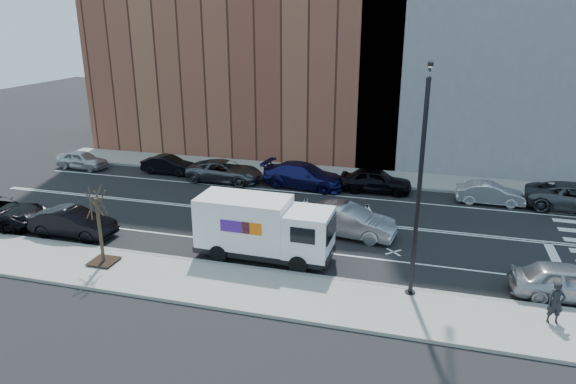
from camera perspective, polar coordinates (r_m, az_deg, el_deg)
The scene contains 20 objects.
ground at distance 30.03m, azimuth 0.66°, elevation -2.75°, with size 120.00×120.00×0.00m, color black.
sidewalk_near at distance 22.42m, azimuth -5.23°, elevation -10.58°, with size 44.00×3.60×0.15m, color gray.
sidewalk_far at distance 38.11m, azimuth 4.07°, elevation 2.07°, with size 44.00×3.60×0.15m, color gray.
curb_near at distance 23.90m, azimuth -3.71°, elevation -8.53°, with size 44.00×0.25×0.17m, color gray.
curb_far at distance 36.43m, azimuth 3.49°, elevation 1.29°, with size 44.00×0.25×0.17m, color gray.
road_markings at distance 30.03m, azimuth 0.66°, elevation -2.74°, with size 40.00×8.60×0.01m, color white, non-canonical shape.
bldg_brick at distance 45.20m, azimuth -4.27°, elevation 18.75°, with size 26.00×10.00×22.00m, color brown.
streetlight at distance 20.95m, azimuth 14.49°, elevation 1.64°, with size 0.44×4.02×9.34m.
street_tree at distance 25.26m, azimuth -20.09°, elevation -4.73°, with size 1.20×1.20×3.75m.
fedex_van at distance 24.48m, azimuth -2.80°, elevation -3.97°, with size 6.62×2.47×3.00m.
far_parked_a at distance 42.49m, azimuth -21.91°, elevation 3.36°, with size 1.63×4.04×1.38m, color #B8B8BD.
far_parked_b at distance 39.10m, azimuth -13.11°, elevation 2.95°, with size 1.41×4.05×1.33m, color black.
far_parked_c at distance 36.54m, azimuth -7.05°, elevation 2.32°, with size 2.46×5.34×1.48m, color #4D4F55.
far_parked_d at distance 34.99m, azimuth 1.79°, elevation 1.86°, with size 2.33×5.74×1.67m, color #16174F.
far_parked_e at distance 34.51m, azimuth 9.73°, elevation 1.28°, with size 1.88×4.68×1.59m, color black.
far_parked_f at distance 34.26m, azimuth 21.55°, elevation -0.15°, with size 1.42×4.07×1.34m, color silver.
driving_sedan at distance 27.37m, azimuth 6.60°, elevation -3.20°, with size 1.77×5.09×1.68m, color #ABABB0.
near_parked_rear_a at distance 29.47m, azimuth -22.81°, elevation -3.16°, with size 1.60×4.58×1.51m, color black.
near_parked_front at distance 24.27m, azimuth 28.70°, elevation -8.76°, with size 1.82×4.51×1.54m, color #B8B8BD.
pedestrian at distance 21.93m, azimuth 27.62°, elevation -10.87°, with size 0.61×0.40×1.67m, color black.
Camera 1 is at (7.14, -26.99, 11.07)m, focal length 32.00 mm.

